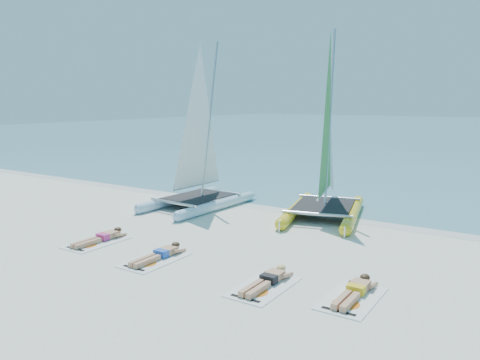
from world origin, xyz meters
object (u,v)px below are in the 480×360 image
Objects in this scene: sunbather_a at (102,237)px; sunbather_d at (355,290)px; catamaran_yellow at (327,155)px; sunbather_b at (160,254)px; sunbather_c at (268,279)px; catamaran_blue at (199,156)px; towel_c at (263,287)px; towel_a at (97,242)px; towel_d at (352,298)px; towel_b at (155,260)px.

sunbather_a and sunbather_d have the same top height.
catamaran_yellow reaches higher than sunbather_a.
sunbather_b is 1.00× the size of sunbather_c.
catamaran_blue is at bearing -175.31° from catamaran_yellow.
catamaran_yellow is at bearing 58.35° from sunbather_a.
sunbather_a reaches higher than towel_c.
catamaran_yellow reaches higher than towel_a.
sunbather_b is 0.93× the size of towel_d.
towel_c is (3.24, -0.01, 0.00)m from towel_b.
sunbather_b is (-1.70, -6.94, -2.04)m from catamaran_yellow.
towel_b is (2.47, -0.19, 0.00)m from towel_a.
towel_c is 0.22m from sunbather_c.
towel_d is at bearing 14.70° from towel_c.
sunbather_a reaches higher than towel_b.
catamaran_blue is at bearing 117.45° from towel_b.
towel_c is at bearing -3.94° from sunbather_a.
catamaran_yellow is 8.19m from sunbather_a.
sunbather_c is (1.54, -6.96, -2.04)m from catamaran_yellow.
catamaran_yellow is at bearing 76.27° from sunbather_b.
catamaran_yellow is 7.78m from towel_d.
catamaran_blue reaches higher than sunbather_b.
catamaran_blue reaches higher than sunbather_c.
sunbather_c is at bearing -171.01° from towel_d.
sunbather_a is at bearing 177.98° from sunbather_c.
towel_b is 0.22m from sunbather_b.
sunbather_d is at bearing 3.60° from towel_a.
sunbather_b is at bearing 176.41° from towel_c.
sunbather_a is 1.00× the size of sunbather_b.
sunbather_b is at bearing -174.69° from sunbather_d.
sunbather_c is at bearing 3.19° from towel_b.
towel_a is at bearing -176.40° from sunbather_d.
sunbather_c is (6.13, -5.39, -1.84)m from catamaran_blue.
towel_c is at bearing -92.01° from catamaran_yellow.
catamaran_yellow reaches higher than towel_d.
sunbather_c is at bearing -0.20° from sunbather_b.
catamaran_yellow is at bearing 21.88° from catamaran_blue.
sunbather_b is (2.47, -0.19, 0.00)m from sunbather_a.
catamaran_blue is 3.54× the size of towel_b.
sunbather_a is 5.71m from sunbather_c.
towel_d is at bearing -29.57° from catamaran_blue.
towel_c is 1.07× the size of sunbather_d.
sunbather_b is 5.11m from sunbather_d.
catamaran_blue is at bearing 118.28° from sunbather_b.
towel_a is at bearing 175.61° from towel_b.
sunbather_c is at bearing -38.30° from catamaran_blue.
catamaran_yellow reaches higher than sunbather_b.
catamaran_blue is 4.85m from catamaran_yellow.
catamaran_blue is at bearing 94.53° from towel_a.
towel_b is at bearing 179.80° from towel_c.
towel_a and towel_d have the same top height.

